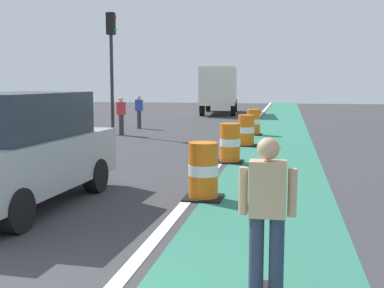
% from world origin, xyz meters
% --- Properties ---
extents(bike_lane_strip, '(2.50, 80.00, 0.01)m').
position_xyz_m(bike_lane_strip, '(2.40, 12.00, 0.00)').
color(bike_lane_strip, '#2D755B').
rests_on(bike_lane_strip, ground).
extents(lane_divider_stripe, '(0.20, 80.00, 0.01)m').
position_xyz_m(lane_divider_stripe, '(0.90, 12.00, 0.01)').
color(lane_divider_stripe, silver).
rests_on(lane_divider_stripe, ground).
extents(skateboarder_on_lane, '(0.57, 0.80, 1.69)m').
position_xyz_m(skateboarder_on_lane, '(2.54, 1.33, 0.91)').
color(skateboarder_on_lane, black).
rests_on(skateboarder_on_lane, ground).
extents(parked_suv_nearest, '(2.06, 4.67, 2.04)m').
position_xyz_m(parked_suv_nearest, '(-1.96, 4.47, 1.04)').
color(parked_suv_nearest, '#9EA0A5').
rests_on(parked_suv_nearest, ground).
extents(traffic_barrel_front, '(0.73, 0.73, 1.09)m').
position_xyz_m(traffic_barrel_front, '(1.17, 5.68, 0.53)').
color(traffic_barrel_front, orange).
rests_on(traffic_barrel_front, ground).
extents(traffic_barrel_mid, '(0.73, 0.73, 1.09)m').
position_xyz_m(traffic_barrel_mid, '(1.16, 10.14, 0.53)').
color(traffic_barrel_mid, orange).
rests_on(traffic_barrel_mid, ground).
extents(traffic_barrel_back, '(0.73, 0.73, 1.09)m').
position_xyz_m(traffic_barrel_back, '(1.30, 13.88, 0.53)').
color(traffic_barrel_back, orange).
rests_on(traffic_barrel_back, ground).
extents(traffic_barrel_far, '(0.73, 0.73, 1.09)m').
position_xyz_m(traffic_barrel_far, '(1.31, 17.62, 0.53)').
color(traffic_barrel_far, orange).
rests_on(traffic_barrel_far, ground).
extents(delivery_truck_down_block, '(2.86, 7.75, 3.23)m').
position_xyz_m(delivery_truck_down_block, '(-2.04, 31.46, 1.85)').
color(delivery_truck_down_block, silver).
rests_on(delivery_truck_down_block, ground).
extents(traffic_light_corner, '(0.41, 0.32, 5.10)m').
position_xyz_m(traffic_light_corner, '(-4.59, 16.58, 3.50)').
color(traffic_light_corner, '#2D2D2D').
rests_on(traffic_light_corner, ground).
extents(pedestrian_crossing, '(0.34, 0.20, 1.61)m').
position_xyz_m(pedestrian_crossing, '(-4.18, 16.49, 0.86)').
color(pedestrian_crossing, '#33333D').
rests_on(pedestrian_crossing, ground).
extents(pedestrian_waiting, '(0.34, 0.20, 1.61)m').
position_xyz_m(pedestrian_waiting, '(-4.32, 19.49, 0.86)').
color(pedestrian_waiting, '#33333D').
rests_on(pedestrian_waiting, ground).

